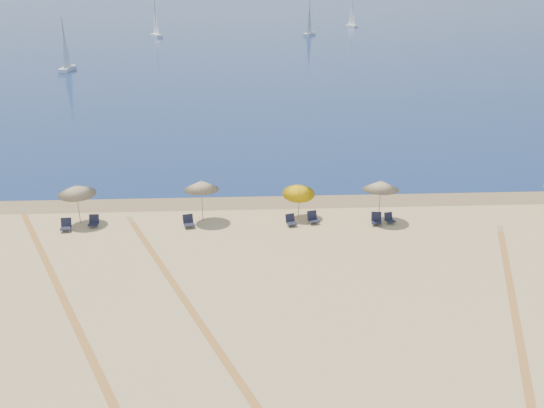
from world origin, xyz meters
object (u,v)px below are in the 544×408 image
at_px(chair_2, 66,225).
at_px(sailboat_1, 309,25).
at_px(umbrella_2, 201,185).
at_px(chair_8, 389,219).
at_px(umbrella_4, 381,185).
at_px(umbrella_1, 77,190).
at_px(chair_5, 291,221).
at_px(sailboat_2, 66,55).
at_px(sailboat_0, 352,19).
at_px(chair_3, 94,221).
at_px(sailboat_3, 156,26).
at_px(chair_7, 376,219).
at_px(umbrella_3, 299,190).
at_px(chair_4, 189,222).
at_px(chair_6, 313,218).

distance_m(chair_2, sailboat_1, 132.25).
distance_m(umbrella_2, chair_8, 11.61).
bearing_deg(umbrella_4, sailboat_1, 85.58).
bearing_deg(umbrella_1, chair_8, -2.83).
relative_size(chair_5, sailboat_2, 0.10).
distance_m(chair_2, sailboat_2, 69.29).
relative_size(chair_8, sailboat_0, 0.10).
distance_m(umbrella_1, chair_3, 2.13).
bearing_deg(chair_5, umbrella_1, 158.94).
relative_size(chair_5, sailboat_3, 0.09).
bearing_deg(sailboat_2, chair_3, -72.83).
bearing_deg(chair_7, sailboat_3, 111.20).
bearing_deg(chair_3, sailboat_2, 105.78).
bearing_deg(umbrella_4, umbrella_3, 171.64).
bearing_deg(chair_2, chair_4, -3.40).
height_order(umbrella_4, sailboat_0, sailboat_0).
distance_m(chair_6, chair_8, 4.66).
bearing_deg(chair_3, sailboat_0, 74.61).
height_order(chair_7, chair_8, chair_7).
xyz_separation_m(sailboat_1, sailboat_2, (-45.97, -61.97, -0.21)).
distance_m(chair_5, sailboat_2, 73.68).
bearing_deg(umbrella_1, chair_5, -4.46).
bearing_deg(chair_6, sailboat_2, 100.25).
xyz_separation_m(umbrella_1, chair_6, (14.16, -0.66, -1.85)).
bearing_deg(chair_3, chair_4, -3.85).
bearing_deg(chair_4, chair_2, 164.98).
bearing_deg(chair_7, umbrella_1, -175.10).
bearing_deg(umbrella_2, chair_3, -175.42).
bearing_deg(umbrella_2, chair_5, -10.69).
xyz_separation_m(sailboat_0, sailboat_1, (-16.15, -28.38, 0.41)).
xyz_separation_m(umbrella_4, sailboat_3, (-29.26, 126.82, 0.40)).
relative_size(chair_2, sailboat_3, 0.08).
distance_m(umbrella_2, umbrella_4, 10.84).
xyz_separation_m(umbrella_3, chair_3, (-12.43, -0.73, -1.53)).
bearing_deg(chair_6, umbrella_1, 162.00).
distance_m(umbrella_4, sailboat_0, 159.02).
bearing_deg(chair_6, chair_5, 178.47).
height_order(chair_4, chair_6, chair_4).
height_order(chair_3, chair_6, chair_6).
xyz_separation_m(umbrella_2, sailboat_2, (-25.20, 66.00, 0.18)).
height_order(chair_6, sailboat_1, sailboat_1).
xyz_separation_m(umbrella_1, sailboat_1, (28.21, 127.99, 0.55)).
height_order(sailboat_2, sailboat_3, sailboat_3).
height_order(umbrella_1, umbrella_4, umbrella_4).
relative_size(umbrella_2, sailboat_0, 0.35).
bearing_deg(sailboat_2, chair_6, -62.93).
height_order(chair_3, sailboat_1, sailboat_1).
bearing_deg(chair_7, sailboat_1, 93.86).
relative_size(chair_8, sailboat_3, 0.08).
height_order(umbrella_3, umbrella_4, umbrella_4).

